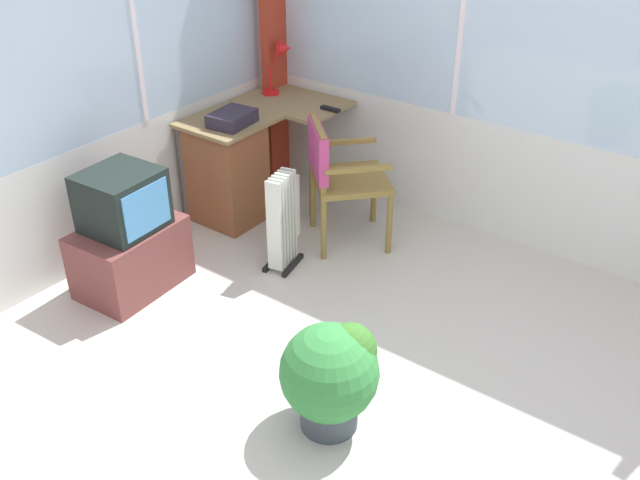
% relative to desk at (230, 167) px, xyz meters
% --- Properties ---
extents(ground, '(4.94, 5.66, 0.06)m').
position_rel_desk_xyz_m(ground, '(-1.10, -2.04, -0.42)').
color(ground, beige).
extents(north_window_panel, '(3.94, 0.07, 2.61)m').
position_rel_desk_xyz_m(north_window_panel, '(-1.10, 0.33, 0.91)').
color(north_window_panel, silver).
rests_on(north_window_panel, ground).
extents(east_window_panel, '(0.07, 4.66, 2.61)m').
position_rel_desk_xyz_m(east_window_panel, '(0.90, -2.04, 0.91)').
color(east_window_panel, silver).
rests_on(east_window_panel, ground).
extents(curtain_corner, '(0.29, 0.09, 2.51)m').
position_rel_desk_xyz_m(curtain_corner, '(0.77, 0.20, 0.86)').
color(curtain_corner, '#AD3521').
rests_on(curtain_corner, ground).
extents(desk, '(1.13, 0.77, 0.74)m').
position_rel_desk_xyz_m(desk, '(0.00, 0.00, 0.00)').
color(desk, olive).
rests_on(desk, ground).
extents(desk_lamp, '(0.23, 0.20, 0.39)m').
position_rel_desk_xyz_m(desk_lamp, '(0.68, 0.06, 0.60)').
color(desk_lamp, red).
rests_on(desk_lamp, desk).
extents(tv_remote, '(0.04, 0.15, 0.02)m').
position_rel_desk_xyz_m(tv_remote, '(0.58, -0.45, 0.36)').
color(tv_remote, black).
rests_on(tv_remote, desk).
extents(paper_tray, '(0.32, 0.26, 0.09)m').
position_rel_desk_xyz_m(paper_tray, '(-0.03, -0.08, 0.39)').
color(paper_tray, '#292432').
rests_on(paper_tray, desk).
extents(wooden_armchair, '(0.68, 0.68, 0.86)m').
position_rel_desk_xyz_m(wooden_armchair, '(0.15, -0.79, 0.16)').
color(wooden_armchair, olive).
rests_on(wooden_armchair, ground).
extents(tv_on_stand, '(0.67, 0.48, 0.78)m').
position_rel_desk_xyz_m(tv_on_stand, '(-1.04, -0.12, -0.05)').
color(tv_on_stand, brown).
rests_on(tv_on_stand, ground).
extents(space_heater, '(0.33, 0.22, 0.65)m').
position_rel_desk_xyz_m(space_heater, '(-0.27, -0.71, -0.06)').
color(space_heater, silver).
rests_on(space_heater, ground).
extents(potted_plant, '(0.47, 0.47, 0.56)m').
position_rel_desk_xyz_m(potted_plant, '(-1.26, -1.79, -0.08)').
color(potted_plant, '#3B454E').
rests_on(potted_plant, ground).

